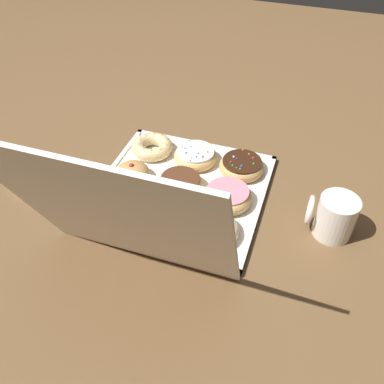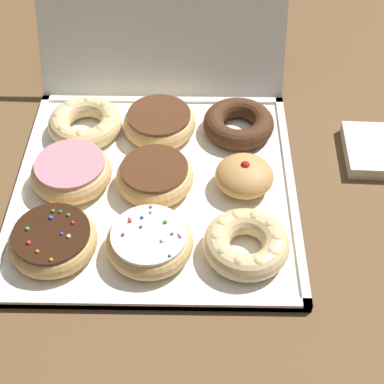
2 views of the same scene
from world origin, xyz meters
TOP-DOWN VIEW (x-y plane):
  - ground_plane at (0.00, 0.00)m, footprint 3.00×3.00m
  - donut_box at (0.00, 0.00)m, footprint 0.42×0.42m
  - sprinkle_donut_0 at (-0.13, -0.12)m, footprint 0.12×0.12m
  - sprinkle_donut_1 at (-0.00, -0.12)m, footprint 0.12×0.12m
  - cruller_donut_2 at (0.13, -0.12)m, footprint 0.12×0.12m
  - pink_frosted_donut_3 at (-0.12, 0.01)m, footprint 0.12×0.12m
  - chocolate_frosted_donut_4 at (0.00, -0.00)m, footprint 0.12×0.12m
  - jelly_filled_donut_5 at (0.13, -0.00)m, footprint 0.09×0.09m
  - cruller_donut_6 at (-0.12, 0.12)m, footprint 0.12×0.12m
  - chocolate_frosted_donut_7 at (0.00, 0.12)m, footprint 0.12×0.12m
  - chocolate_cake_ring_donut_8 at (0.13, 0.12)m, footprint 0.12×0.12m
  - napkin_stack at (0.35, 0.08)m, footprint 0.12×0.12m

SIDE VIEW (x-z plane):
  - ground_plane at x=0.00m, z-range 0.00..0.00m
  - donut_box at x=0.00m, z-range 0.00..0.01m
  - napkin_stack at x=0.35m, z-range 0.00..0.02m
  - chocolate_cake_ring_donut_8 at x=0.13m, z-range 0.01..0.04m
  - cruller_donut_6 at x=-0.12m, z-range 0.01..0.05m
  - sprinkle_donut_0 at x=-0.13m, z-range 0.01..0.05m
  - sprinkle_donut_1 at x=0.00m, z-range 0.01..0.05m
  - chocolate_frosted_donut_7 at x=0.00m, z-range 0.01..0.05m
  - cruller_donut_2 at x=0.13m, z-range 0.01..0.05m
  - chocolate_frosted_donut_4 at x=0.00m, z-range 0.01..0.05m
  - pink_frosted_donut_3 at x=-0.12m, z-range 0.01..0.05m
  - jelly_filled_donut_5 at x=0.13m, z-range 0.01..0.06m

